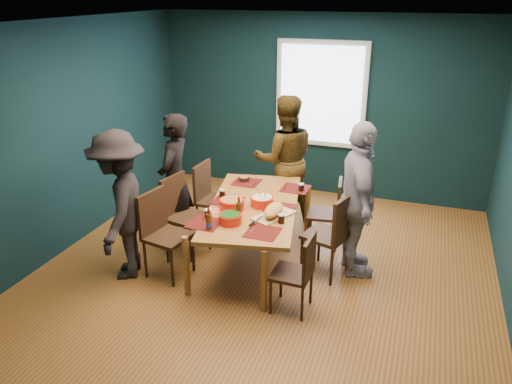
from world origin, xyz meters
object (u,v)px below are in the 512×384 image
person_far_left (175,180)px  person_right (358,201)px  chair_left_near (161,227)px  person_near_left (120,206)px  bowl_salad (232,204)px  bowl_herbs (230,218)px  chair_right_mid (334,230)px  chair_right_far (331,208)px  chair_left_far (210,193)px  chair_right_near (300,268)px  chair_left_mid (181,209)px  person_back (285,160)px  bowl_dumpling (262,201)px  cutting_board (273,211)px  dining_table (254,210)px

person_far_left → person_right: 2.23m
chair_left_near → person_near_left: 0.49m
chair_left_near → person_near_left: person_near_left is taller
bowl_salad → bowl_herbs: 0.36m
bowl_salad → chair_right_mid: bearing=9.4°
chair_right_far → chair_left_near: bearing=-150.3°
person_near_left → bowl_herbs: (1.20, 0.19, -0.05)m
chair_left_far → chair_right_near: (1.55, -1.31, -0.07)m
chair_left_mid → bowl_salad: bearing=-1.0°
person_back → bowl_salad: person_back is taller
bowl_salad → bowl_dumpling: (0.29, 0.20, -0.00)m
person_far_left → bowl_salad: person_far_left is taller
chair_left_far → chair_left_near: (-0.09, -1.11, 0.02)m
chair_left_far → chair_right_mid: size_ratio=0.97×
chair_right_far → cutting_board: cutting_board is taller
person_far_left → person_near_left: person_near_left is taller
chair_left_near → person_back: 2.05m
dining_table → chair_left_far: bearing=133.9°
bowl_dumpling → chair_right_mid: bearing=-0.7°
chair_left_mid → person_right: (2.06, 0.19, 0.32)m
chair_right_near → person_near_left: size_ratio=0.50×
chair_left_far → bowl_salad: (0.61, -0.73, 0.24)m
dining_table → person_right: (1.14, 0.17, 0.21)m
person_near_left → bowl_dumpling: (1.36, 0.73, -0.04)m
chair_right_mid → person_near_left: bearing=-143.8°
person_near_left → bowl_salad: (1.08, 0.53, -0.04)m
chair_left_mid → bowl_herbs: size_ratio=3.93×
chair_right_far → bowl_herbs: chair_right_far is taller
chair_left_mid → chair_right_near: bearing=-12.2°
bowl_salad → chair_right_far: bearing=43.1°
dining_table → person_near_left: 1.47m
chair_right_mid → bowl_salad: size_ratio=3.50×
chair_left_far → person_back: person_back is taller
person_far_left → chair_left_near: bearing=7.8°
chair_right_mid → person_far_left: 2.05m
chair_right_near → person_right: size_ratio=0.48×
dining_table → cutting_board: cutting_board is taller
person_back → bowl_salad: 1.46m
person_right → bowl_dumpling: (-1.04, -0.16, -0.09)m
chair_right_far → bowl_salad: size_ratio=3.09×
chair_left_mid → person_right: 2.09m
bowl_salad → bowl_dumpling: bowl_dumpling is taller
person_back → bowl_herbs: person_back is taller
person_far_left → person_near_left: bearing=-18.3°
chair_right_far → chair_right_mid: bearing=-83.9°
chair_right_near → person_near_left: person_near_left is taller
person_near_left → chair_left_near: bearing=92.1°
chair_left_mid → chair_right_near: chair_left_mid is taller
chair_right_mid → dining_table: bearing=-162.0°
person_far_left → bowl_salad: (0.91, -0.38, -0.03)m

